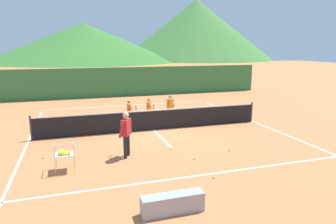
{
  "coord_description": "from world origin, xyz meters",
  "views": [
    {
      "loc": [
        -3.48,
        -13.2,
        3.81
      ],
      "look_at": [
        0.49,
        -0.72,
        0.98
      ],
      "focal_mm": 32.09,
      "sensor_mm": 36.0,
      "label": 1
    }
  ],
  "objects_px": {
    "tennis_ball_3": "(83,138)",
    "tennis_ball_1": "(179,134)",
    "tennis_ball_0": "(214,177)",
    "tennis_ball_6": "(194,158)",
    "instructor": "(126,130)",
    "tennis_ball_5": "(43,157)",
    "student_0": "(129,110)",
    "tennis_ball_7": "(230,150)",
    "courtside_bench": "(173,203)",
    "tennis_net": "(153,120)",
    "student_2": "(170,105)",
    "ball_cart": "(64,153)",
    "tennis_ball_4": "(67,143)",
    "student_1": "(149,107)",
    "tennis_ball_2": "(171,149)"
  },
  "relations": [
    {
      "from": "tennis_ball_4",
      "to": "tennis_ball_5",
      "type": "distance_m",
      "value": 1.6
    },
    {
      "from": "student_2",
      "to": "tennis_ball_5",
      "type": "distance_m",
      "value": 7.26
    },
    {
      "from": "tennis_ball_0",
      "to": "student_0",
      "type": "bearing_deg",
      "value": 99.21
    },
    {
      "from": "tennis_ball_3",
      "to": "tennis_ball_7",
      "type": "distance_m",
      "value": 6.14
    },
    {
      "from": "student_0",
      "to": "tennis_ball_6",
      "type": "bearing_deg",
      "value": -77.77
    },
    {
      "from": "tennis_ball_4",
      "to": "tennis_ball_6",
      "type": "xyz_separation_m",
      "value": [
        4.24,
        -3.08,
        0.0
      ]
    },
    {
      "from": "tennis_ball_5",
      "to": "courtside_bench",
      "type": "xyz_separation_m",
      "value": [
        3.2,
        -4.71,
        0.2
      ]
    },
    {
      "from": "tennis_net",
      "to": "courtside_bench",
      "type": "relative_size",
      "value": 7.08
    },
    {
      "from": "tennis_ball_3",
      "to": "tennis_ball_1",
      "type": "bearing_deg",
      "value": -8.37
    },
    {
      "from": "instructor",
      "to": "courtside_bench",
      "type": "distance_m",
      "value": 4.08
    },
    {
      "from": "instructor",
      "to": "student_2",
      "type": "distance_m",
      "value": 5.72
    },
    {
      "from": "tennis_ball_0",
      "to": "tennis_ball_1",
      "type": "xyz_separation_m",
      "value": [
        0.55,
        4.67,
        0.0
      ]
    },
    {
      "from": "tennis_ball_5",
      "to": "courtside_bench",
      "type": "distance_m",
      "value": 5.7
    },
    {
      "from": "student_1",
      "to": "tennis_ball_6",
      "type": "bearing_deg",
      "value": -88.75
    },
    {
      "from": "tennis_ball_7",
      "to": "courtside_bench",
      "type": "distance_m",
      "value": 4.82
    },
    {
      "from": "tennis_ball_3",
      "to": "courtside_bench",
      "type": "distance_m",
      "value": 6.92
    },
    {
      "from": "tennis_ball_3",
      "to": "tennis_ball_6",
      "type": "height_order",
      "value": "same"
    },
    {
      "from": "student_1",
      "to": "tennis_ball_7",
      "type": "distance_m",
      "value": 5.84
    },
    {
      "from": "tennis_ball_4",
      "to": "tennis_ball_6",
      "type": "height_order",
      "value": "same"
    },
    {
      "from": "tennis_ball_4",
      "to": "student_0",
      "type": "bearing_deg",
      "value": 40.31
    },
    {
      "from": "student_2",
      "to": "tennis_ball_1",
      "type": "xyz_separation_m",
      "value": [
        -0.45,
        -2.67,
        -0.78
      ]
    },
    {
      "from": "student_0",
      "to": "tennis_ball_5",
      "type": "height_order",
      "value": "student_0"
    },
    {
      "from": "student_0",
      "to": "tennis_ball_0",
      "type": "relative_size",
      "value": 17.8
    },
    {
      "from": "student_2",
      "to": "tennis_ball_4",
      "type": "xyz_separation_m",
      "value": [
        -5.21,
        -2.63,
        -0.78
      ]
    },
    {
      "from": "instructor",
      "to": "courtside_bench",
      "type": "bearing_deg",
      "value": -84.47
    },
    {
      "from": "student_2",
      "to": "courtside_bench",
      "type": "distance_m",
      "value": 9.19
    },
    {
      "from": "ball_cart",
      "to": "tennis_ball_5",
      "type": "relative_size",
      "value": 13.22
    },
    {
      "from": "tennis_ball_0",
      "to": "tennis_ball_4",
      "type": "bearing_deg",
      "value": 131.77
    },
    {
      "from": "tennis_ball_3",
      "to": "tennis_ball_4",
      "type": "distance_m",
      "value": 0.85
    },
    {
      "from": "instructor",
      "to": "tennis_ball_2",
      "type": "relative_size",
      "value": 24.03
    },
    {
      "from": "tennis_ball_2",
      "to": "courtside_bench",
      "type": "xyz_separation_m",
      "value": [
        -1.35,
        -4.24,
        0.2
      ]
    },
    {
      "from": "student_0",
      "to": "ball_cart",
      "type": "bearing_deg",
      "value": -119.91
    },
    {
      "from": "tennis_ball_1",
      "to": "tennis_ball_6",
      "type": "height_order",
      "value": "same"
    },
    {
      "from": "student_2",
      "to": "ball_cart",
      "type": "bearing_deg",
      "value": -134.26
    },
    {
      "from": "tennis_net",
      "to": "student_1",
      "type": "height_order",
      "value": "student_1"
    },
    {
      "from": "student_1",
      "to": "tennis_ball_2",
      "type": "bearing_deg",
      "value": -94.14
    },
    {
      "from": "student_1",
      "to": "tennis_ball_6",
      "type": "height_order",
      "value": "student_1"
    },
    {
      "from": "tennis_ball_1",
      "to": "tennis_ball_6",
      "type": "distance_m",
      "value": 3.09
    },
    {
      "from": "tennis_ball_6",
      "to": "instructor",
      "type": "bearing_deg",
      "value": 156.58
    },
    {
      "from": "student_0",
      "to": "courtside_bench",
      "type": "distance_m",
      "value": 8.71
    },
    {
      "from": "tennis_ball_0",
      "to": "tennis_ball_5",
      "type": "xyz_separation_m",
      "value": [
        -4.98,
        3.3,
        0.0
      ]
    },
    {
      "from": "ball_cart",
      "to": "tennis_ball_4",
      "type": "height_order",
      "value": "ball_cart"
    },
    {
      "from": "ball_cart",
      "to": "tennis_ball_5",
      "type": "bearing_deg",
      "value": 119.05
    },
    {
      "from": "student_0",
      "to": "tennis_ball_0",
      "type": "distance_m",
      "value": 7.39
    },
    {
      "from": "tennis_ball_5",
      "to": "tennis_ball_6",
      "type": "relative_size",
      "value": 1.0
    },
    {
      "from": "student_0",
      "to": "student_1",
      "type": "distance_m",
      "value": 1.13
    },
    {
      "from": "tennis_ball_2",
      "to": "tennis_ball_3",
      "type": "distance_m",
      "value": 3.98
    },
    {
      "from": "student_2",
      "to": "tennis_ball_7",
      "type": "relative_size",
      "value": 20.07
    },
    {
      "from": "tennis_ball_6",
      "to": "tennis_ball_5",
      "type": "bearing_deg",
      "value": 161.56
    },
    {
      "from": "tennis_ball_6",
      "to": "tennis_ball_7",
      "type": "bearing_deg",
      "value": 13.37
    }
  ]
}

